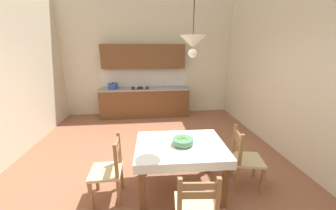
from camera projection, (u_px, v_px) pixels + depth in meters
ground_plane at (153, 170)px, 3.44m from camera, size 5.82×6.92×0.10m
wall_back at (148, 48)px, 5.91m from camera, size 5.82×0.12×4.16m
wall_right at (313, 48)px, 3.11m from camera, size 0.12×6.92×4.16m
kitchen_cabinetry at (144, 89)px, 5.93m from camera, size 2.73×0.63×2.20m
dining_table at (180, 153)px, 2.75m from camera, size 1.29×0.99×0.75m
dining_chair_window_side at (245, 159)px, 2.91m from camera, size 0.50×0.50×0.93m
dining_chair_camera_side at (195, 209)px, 2.00m from camera, size 0.46×0.46×0.93m
dining_chair_tv_side at (109, 170)px, 2.63m from camera, size 0.43×0.43×0.93m
fruit_bowl at (183, 141)px, 2.68m from camera, size 0.30×0.30×0.12m
pendant_lamp at (193, 42)px, 2.31m from camera, size 0.32×0.32×0.80m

